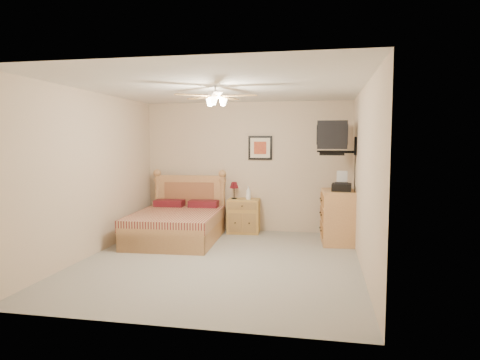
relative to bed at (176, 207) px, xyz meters
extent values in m
plane|color=gray|center=(1.05, -1.12, -0.60)|extent=(4.50, 4.50, 0.00)
cube|color=white|center=(1.05, -1.12, 1.90)|extent=(4.00, 4.50, 0.04)
cube|color=beige|center=(1.05, 1.13, 0.65)|extent=(4.00, 0.04, 2.50)
cube|color=beige|center=(1.05, -3.37, 0.65)|extent=(4.00, 0.04, 2.50)
cube|color=beige|center=(-0.95, -1.12, 0.65)|extent=(0.04, 4.50, 2.50)
cube|color=beige|center=(3.05, -1.12, 0.65)|extent=(0.04, 4.50, 2.50)
cube|color=#BB8B41|center=(1.04, 0.88, -0.28)|extent=(0.62, 0.48, 0.65)
imported|color=white|center=(1.14, 0.85, 0.17)|extent=(0.13, 0.13, 0.25)
cube|color=black|center=(1.32, 1.11, 1.02)|extent=(0.46, 0.04, 0.46)
cube|color=#B87846|center=(2.78, 0.35, -0.14)|extent=(0.59, 0.81, 0.92)
imported|color=#C5B39B|center=(2.72, 0.66, 0.33)|extent=(0.25, 0.30, 0.03)
imported|color=tan|center=(2.74, 0.70, 0.35)|extent=(0.23, 0.29, 0.02)
camera|label=1|loc=(2.50, -7.06, 1.14)|focal=32.00mm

